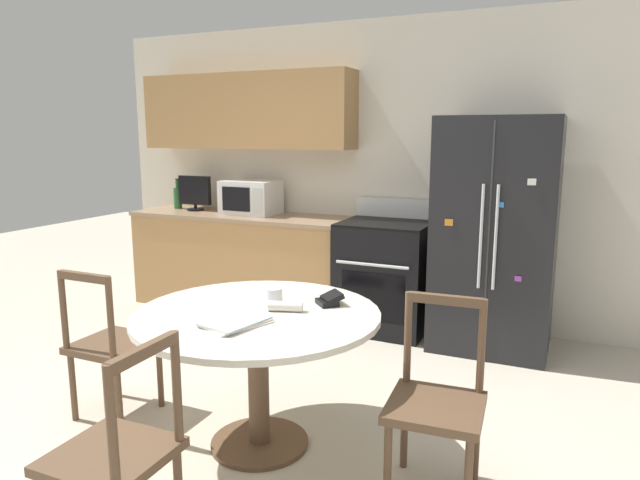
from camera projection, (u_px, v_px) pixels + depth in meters
The scene contains 16 objects.
ground_plane at pixel (199, 454), 2.97m from camera, with size 14.00×14.00×0.00m, color beige.
back_wall at pixel (338, 156), 5.14m from camera, with size 5.20×0.44×2.60m.
kitchen_counter at pixel (242, 261), 5.40m from camera, with size 2.11×0.64×0.90m.
refrigerator at pixel (495, 235), 4.32m from camera, with size 0.86×0.75×1.76m.
oven_range at pixel (385, 275), 4.79m from camera, with size 0.73×0.68×1.08m.
microwave at pixel (251, 197), 5.29m from camera, with size 0.50×0.37×0.31m.
countertop_tv at pixel (195, 192), 5.52m from camera, with size 0.34×0.16×0.34m.
counter_bottle at pixel (178, 197), 5.69m from camera, with size 0.08×0.08×0.30m.
dining_table at pixel (258, 337), 2.94m from camera, with size 1.27×1.27×0.74m.
dining_chair_near at pixel (117, 456), 2.16m from camera, with size 0.42×0.42×0.90m.
dining_chair_left at pixel (111, 345), 3.29m from camera, with size 0.42×0.42×0.90m.
dining_chair_right at pixel (436, 404), 2.58m from camera, with size 0.45×0.45×0.90m.
candle_glass at pixel (274, 296), 3.08m from camera, with size 0.10×0.10×0.08m.
folded_napkin at pixel (285, 306), 2.93m from camera, with size 0.19×0.11×0.05m.
wallet at pixel (330, 300), 3.04m from camera, with size 0.17×0.17×0.07m.
mail_stack at pixel (235, 322), 2.72m from camera, with size 0.32×0.36×0.02m.
Camera 1 is at (1.69, -2.21, 1.64)m, focal length 32.00 mm.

